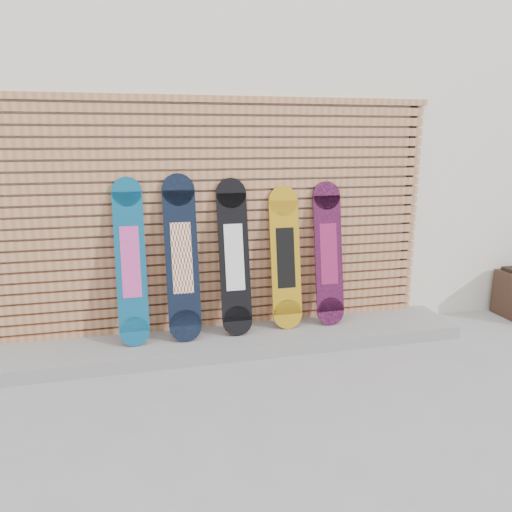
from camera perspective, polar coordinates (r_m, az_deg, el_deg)
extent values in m
plane|color=gray|center=(4.22, -0.04, -13.79)|extent=(80.00, 80.00, 0.00)
cube|color=silver|center=(7.28, -2.85, 12.37)|extent=(12.00, 5.00, 3.60)
cube|color=gray|center=(4.77, -3.79, -9.69)|extent=(4.60, 0.70, 0.12)
cube|color=#B2704A|center=(5.01, -4.39, -7.60)|extent=(4.20, 0.05, 0.08)
cube|color=#B2704A|center=(4.97, -4.41, -6.56)|extent=(4.20, 0.05, 0.08)
cube|color=#B2704A|center=(4.94, -4.43, -5.50)|extent=(4.20, 0.05, 0.07)
cube|color=#B2704A|center=(4.91, -4.45, -4.43)|extent=(4.20, 0.05, 0.07)
cube|color=#B2704A|center=(4.88, -4.47, -3.34)|extent=(4.20, 0.05, 0.07)
cube|color=#B2704A|center=(4.86, -4.49, -2.25)|extent=(4.20, 0.05, 0.07)
cube|color=#B2704A|center=(4.83, -4.52, -1.14)|extent=(4.20, 0.05, 0.07)
cube|color=#B2704A|center=(4.81, -4.54, -0.02)|extent=(4.20, 0.05, 0.07)
cube|color=#B2704A|center=(4.79, -4.56, 1.11)|extent=(4.20, 0.05, 0.07)
cube|color=#B2704A|center=(4.77, -4.58, 2.25)|extent=(4.20, 0.05, 0.08)
cube|color=#B2704A|center=(4.75, -4.60, 3.40)|extent=(4.20, 0.05, 0.08)
cube|color=#B2704A|center=(4.73, -4.62, 4.55)|extent=(4.20, 0.05, 0.08)
cube|color=#B2704A|center=(4.72, -4.65, 5.72)|extent=(4.20, 0.05, 0.08)
cube|color=#B2704A|center=(4.71, -4.67, 6.89)|extent=(4.20, 0.05, 0.08)
cube|color=#B2704A|center=(4.70, -4.69, 8.06)|extent=(4.20, 0.05, 0.08)
cube|color=#B2704A|center=(4.69, -4.71, 9.24)|extent=(4.20, 0.05, 0.08)
cube|color=#B2704A|center=(4.68, -4.74, 10.43)|extent=(4.20, 0.05, 0.08)
cube|color=#B2704A|center=(4.68, -4.76, 11.61)|extent=(4.20, 0.05, 0.08)
cube|color=#B2704A|center=(4.68, -4.78, 12.80)|extent=(4.20, 0.05, 0.08)
cube|color=#B2704A|center=(4.68, -4.81, 13.99)|extent=(4.20, 0.05, 0.08)
cube|color=#B2704A|center=(4.68, -4.83, 15.18)|extent=(4.20, 0.05, 0.08)
cube|color=#B2704A|center=(4.68, -4.85, 16.36)|extent=(4.20, 0.05, 0.08)
cube|color=black|center=(5.46, 16.80, 4.28)|extent=(0.06, 0.04, 2.23)
cube|color=#B2704A|center=(4.69, -4.88, 17.45)|extent=(4.26, 0.07, 0.06)
cube|color=navy|center=(4.55, -14.13, -0.66)|extent=(0.27, 0.29, 1.22)
cylinder|color=navy|center=(4.61, -13.70, -8.39)|extent=(0.27, 0.08, 0.26)
cylinder|color=navy|center=(4.58, -14.57, 7.12)|extent=(0.27, 0.08, 0.26)
cube|color=#E852AB|center=(4.55, -14.13, -0.66)|extent=(0.16, 0.16, 0.62)
cube|color=black|center=(4.56, -8.47, -0.22)|extent=(0.30, 0.29, 1.21)
cylinder|color=black|center=(4.61, -8.05, -7.89)|extent=(0.30, 0.09, 0.29)
cylinder|color=black|center=(4.59, -8.90, 7.49)|extent=(0.30, 0.09, 0.29)
cube|color=white|center=(4.56, -8.47, -0.22)|extent=(0.18, 0.16, 0.63)
cube|color=black|center=(4.64, -2.51, -0.14)|extent=(0.28, 0.27, 1.17)
cylinder|color=black|center=(4.70, -2.14, -7.41)|extent=(0.28, 0.08, 0.28)
cylinder|color=black|center=(4.66, -2.89, 7.18)|extent=(0.28, 0.08, 0.28)
cube|color=white|center=(4.64, -2.51, -0.14)|extent=(0.18, 0.15, 0.61)
cube|color=#B68313|center=(4.80, 3.38, -0.21)|extent=(0.29, 0.22, 1.08)
cylinder|color=#B68313|center=(4.87, 3.63, -6.64)|extent=(0.29, 0.07, 0.29)
cylinder|color=#B68313|center=(4.80, 3.12, 6.31)|extent=(0.29, 0.07, 0.29)
cube|color=black|center=(4.80, 3.38, -0.21)|extent=(0.18, 0.13, 0.58)
cube|color=black|center=(4.94, 8.28, 0.25)|extent=(0.28, 0.23, 1.12)
cylinder|color=black|center=(5.00, 8.51, -6.26)|extent=(0.28, 0.07, 0.28)
cylinder|color=black|center=(4.94, 8.05, 6.85)|extent=(0.28, 0.07, 0.28)
cube|color=#901C51|center=(4.94, 8.28, 0.25)|extent=(0.17, 0.13, 0.59)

